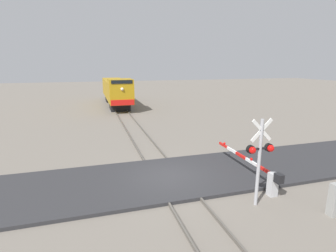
% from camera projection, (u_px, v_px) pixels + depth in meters
% --- Properties ---
extents(ground_plane, '(160.00, 160.00, 0.00)m').
position_uv_depth(ground_plane, '(168.00, 179.00, 13.49)').
color(ground_plane, slate).
extents(rail_track_left, '(0.08, 80.00, 0.15)m').
position_uv_depth(rail_track_left, '(155.00, 179.00, 13.27)').
color(rail_track_left, '#59544C').
rests_on(rail_track_left, ground_plane).
extents(rail_track_right, '(0.08, 80.00, 0.15)m').
position_uv_depth(rail_track_right, '(181.00, 176.00, 13.67)').
color(rail_track_right, '#59544C').
rests_on(rail_track_right, ground_plane).
extents(road_surface, '(36.00, 5.09, 0.16)m').
position_uv_depth(road_surface, '(168.00, 177.00, 13.47)').
color(road_surface, '#2D2D30').
rests_on(road_surface, ground_plane).
extents(locomotive, '(2.83, 15.33, 4.01)m').
position_uv_depth(locomotive, '(116.00, 90.00, 37.00)').
color(locomotive, black).
rests_on(locomotive, ground_plane).
extents(crossing_signal, '(1.18, 0.33, 3.70)m').
position_uv_depth(crossing_signal, '(260.00, 154.00, 10.46)').
color(crossing_signal, '#ADADB2').
rests_on(crossing_signal, ground_plane).
extents(crossing_gate, '(0.36, 5.58, 1.19)m').
position_uv_depth(crossing_gate, '(263.00, 174.00, 12.27)').
color(crossing_gate, silver).
rests_on(crossing_gate, ground_plane).
extents(utility_cabinet, '(0.51, 0.36, 1.32)m').
position_uv_depth(utility_cabinet, '(336.00, 200.00, 10.09)').
color(utility_cabinet, '#999993').
rests_on(utility_cabinet, ground_plane).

